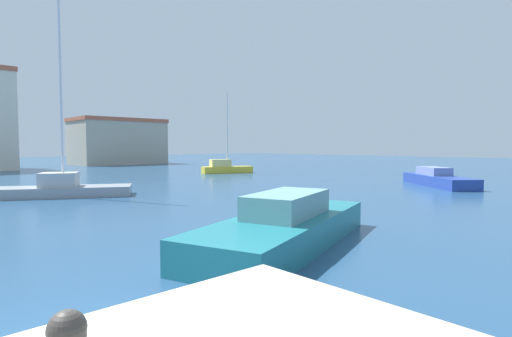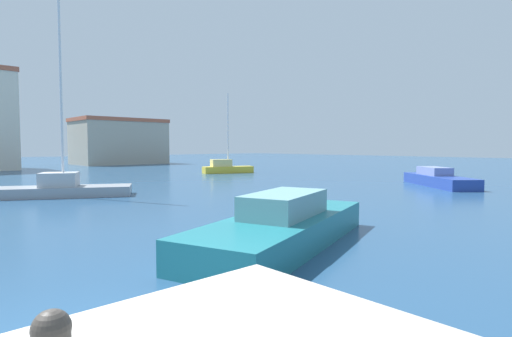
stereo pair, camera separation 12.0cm
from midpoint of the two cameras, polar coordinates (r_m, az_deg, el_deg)
name	(u,v)px [view 1 (the left image)]	position (r m, az deg, el deg)	size (l,w,h in m)	color
water	(192,181)	(29.76, -9.29, -1.76)	(160.00, 160.00, 0.00)	navy
sailboat_yellow_far_right	(226,167)	(37.94, -4.45, 0.16)	(4.91, 2.93, 7.54)	gold
motorboat_teal_behind_lamppost	(286,226)	(10.49, 3.97, -8.20)	(7.42, 4.42, 1.36)	#1E707A
motorboat_blue_distant_north	(437,179)	(28.28, 24.34, -1.37)	(5.74, 6.28, 1.19)	#233D93
sailboat_grey_outer_mooring	(62,187)	(22.50, -26.01, -2.41)	(6.65, 4.76, 10.83)	gray
waterfront_apartments	(118,141)	(60.12, -19.15, 3.66)	(11.81, 7.89, 6.39)	#B2A893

